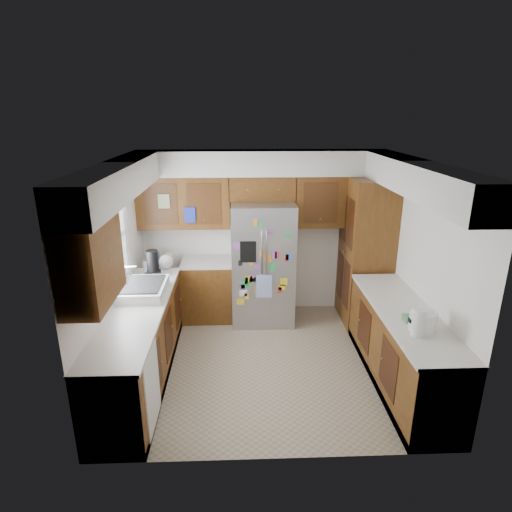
# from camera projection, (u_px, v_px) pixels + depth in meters

# --- Properties ---
(floor) EXTENTS (3.60, 3.60, 0.00)m
(floor) POSITION_uv_depth(u_px,v_px,m) (267.00, 362.00, 5.43)
(floor) COLOR tan
(floor) RESTS_ON ground
(room_shell) EXTENTS (3.64, 3.24, 2.52)m
(room_shell) POSITION_uv_depth(u_px,v_px,m) (258.00, 215.00, 5.18)
(room_shell) COLOR white
(room_shell) RESTS_ON ground
(left_counter_run) EXTENTS (1.36, 3.20, 0.92)m
(left_counter_run) POSITION_uv_depth(u_px,v_px,m) (157.00, 333.00, 5.26)
(left_counter_run) COLOR #492C0E
(left_counter_run) RESTS_ON ground
(right_counter_run) EXTENTS (0.63, 2.25, 0.92)m
(right_counter_run) POSITION_uv_depth(u_px,v_px,m) (401.00, 350.00, 4.90)
(right_counter_run) COLOR #492C0E
(right_counter_run) RESTS_ON ground
(pantry) EXTENTS (0.60, 0.90, 2.15)m
(pantry) POSITION_uv_depth(u_px,v_px,m) (366.00, 252.00, 6.22)
(pantry) COLOR #492C0E
(pantry) RESTS_ON ground
(fridge) EXTENTS (0.90, 0.79, 1.80)m
(fridge) POSITION_uv_depth(u_px,v_px,m) (263.00, 263.00, 6.28)
(fridge) COLOR gray
(fridge) RESTS_ON ground
(bridge_cabinet) EXTENTS (0.96, 0.34, 0.35)m
(bridge_cabinet) POSITION_uv_depth(u_px,v_px,m) (262.00, 188.00, 6.15)
(bridge_cabinet) COLOR #492C0E
(bridge_cabinet) RESTS_ON fridge
(fridge_top_items) EXTENTS (0.78, 0.37, 0.30)m
(fridge_top_items) POSITION_uv_depth(u_px,v_px,m) (256.00, 166.00, 6.04)
(fridge_top_items) COLOR #1C1B9D
(fridge_top_items) RESTS_ON bridge_cabinet
(sink_assembly) EXTENTS (0.52, 0.70, 0.37)m
(sink_assembly) POSITION_uv_depth(u_px,v_px,m) (144.00, 289.00, 5.15)
(sink_assembly) COLOR white
(sink_assembly) RESTS_ON left_counter_run
(left_counter_clutter) EXTENTS (0.38, 0.94, 0.38)m
(left_counter_clutter) POSITION_uv_depth(u_px,v_px,m) (157.00, 263.00, 5.82)
(left_counter_clutter) COLOR black
(left_counter_clutter) RESTS_ON left_counter_run
(rice_cooker) EXTENTS (0.28, 0.27, 0.24)m
(rice_cooker) POSITION_uv_depth(u_px,v_px,m) (423.00, 319.00, 4.28)
(rice_cooker) COLOR white
(rice_cooker) RESTS_ON right_counter_run
(paper_towel) EXTENTS (0.12, 0.12, 0.28)m
(paper_towel) POSITION_uv_depth(u_px,v_px,m) (419.00, 322.00, 4.17)
(paper_towel) COLOR white
(paper_towel) RESTS_ON right_counter_run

